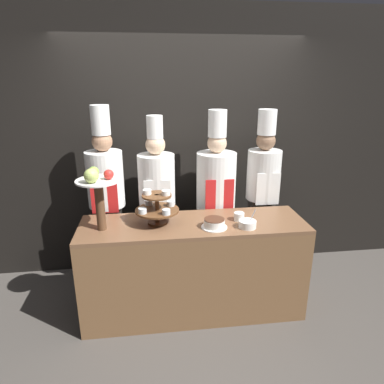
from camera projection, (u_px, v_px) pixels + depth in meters
The scene contains 12 objects.
ground_plane at pixel (198, 330), 2.99m from camera, with size 14.00×14.00×0.00m, color #47423D.
wall_back at pixel (182, 146), 3.68m from camera, with size 10.00×0.06×2.80m.
buffet_counter at pixel (193, 267), 3.13m from camera, with size 1.98×0.60×0.89m.
tiered_stand at pixel (157, 207), 2.93m from camera, with size 0.38×0.38×0.30m.
fruit_pedestal at pixel (98, 187), 2.73m from camera, with size 0.35×0.35×0.55m.
cake_round at pixel (214, 223), 2.88m from camera, with size 0.22×0.22×0.08m.
cup_white at pixel (239, 217), 3.03m from camera, with size 0.09×0.09×0.07m.
serving_bowl_near at pixel (248, 224), 2.88m from camera, with size 0.15×0.15×0.16m.
chef_left at pixel (107, 194), 3.35m from camera, with size 0.35×0.35×1.86m.
chef_center_left at pixel (157, 197), 3.43m from camera, with size 0.36×0.36×1.76m.
chef_center_right at pixel (216, 194), 3.50m from camera, with size 0.40×0.40×1.81m.
chef_right at pixel (263, 189), 3.55m from camera, with size 0.34×0.34×1.81m.
Camera 1 is at (-0.36, -2.42, 2.10)m, focal length 32.00 mm.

